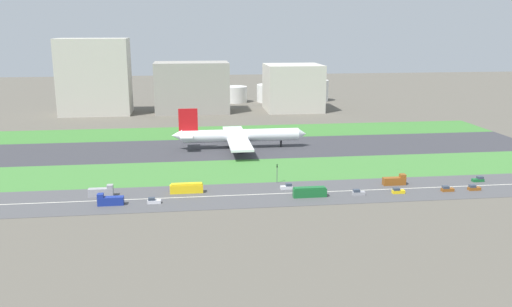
{
  "coord_description": "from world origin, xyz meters",
  "views": [
    {
      "loc": [
        -29.0,
        -248.23,
        57.36
      ],
      "look_at": [
        -1.74,
        -36.5,
        6.0
      ],
      "focal_mm": 37.15,
      "sensor_mm": 36.0,
      "label": 1
    }
  ],
  "objects": [
    {
      "name": "truck_0",
      "position": [
        -59.7,
        -68.0,
        1.67
      ],
      "size": [
        8.4,
        2.5,
        4.0
      ],
      "color": "#99999E",
      "rests_on": "highway"
    },
    {
      "name": "highway",
      "position": [
        0.0,
        -73.0,
        0.05
      ],
      "size": [
        280.0,
        28.0,
        0.1
      ],
      "primitive_type": "cube",
      "color": "#4C4C4F",
      "rests_on": "ground_plane"
    },
    {
      "name": "truck_1",
      "position": [
        46.17,
        -68.0,
        1.67
      ],
      "size": [
        8.4,
        2.5,
        4.0
      ],
      "color": "brown",
      "rests_on": "highway"
    },
    {
      "name": "bus_1",
      "position": [
        11.59,
        -78.0,
        1.82
      ],
      "size": [
        11.6,
        2.5,
        3.5
      ],
      "rotation": [
        0.0,
        0.0,
        3.14
      ],
      "color": "#19662D",
      "rests_on": "highway"
    },
    {
      "name": "fuel_tank_west",
      "position": [
        7.58,
        159.0,
        6.15
      ],
      "size": [
        17.44,
        17.44,
        12.3
      ],
      "primitive_type": "cylinder",
      "color": "silver",
      "rests_on": "ground_plane"
    },
    {
      "name": "car_5",
      "position": [
        5.56,
        -68.0,
        0.92
      ],
      "size": [
        4.4,
        1.8,
        2.0
      ],
      "color": "silver",
      "rests_on": "highway"
    },
    {
      "name": "grass_median_north",
      "position": [
        0.0,
        41.0,
        0.05
      ],
      "size": [
        280.0,
        36.0,
        0.1
      ],
      "primitive_type": "cube",
      "color": "#3D7A33",
      "rests_on": "ground_plane"
    },
    {
      "name": "fuel_tank_centre",
      "position": [
        35.78,
        159.0,
        6.68
      ],
      "size": [
        23.23,
        23.23,
        13.35
      ],
      "primitive_type": "cylinder",
      "color": "silver",
      "rests_on": "ground_plane"
    },
    {
      "name": "car_3",
      "position": [
        79.29,
        -68.0,
        0.92
      ],
      "size": [
        4.4,
        1.8,
        2.0
      ],
      "color": "#19662D",
      "rests_on": "highway"
    },
    {
      "name": "car_4",
      "position": [
        61.67,
        -78.0,
        0.92
      ],
      "size": [
        4.4,
        1.8,
        2.0
      ],
      "rotation": [
        0.0,
        0.0,
        3.14
      ],
      "color": "brown",
      "rests_on": "highway"
    },
    {
      "name": "airliner",
      "position": [
        -6.03,
        0.0,
        6.23
      ],
      "size": [
        65.0,
        56.0,
        19.7
      ],
      "color": "white",
      "rests_on": "runway"
    },
    {
      "name": "ground_plane",
      "position": [
        0.0,
        0.0,
        0.0
      ],
      "size": [
        800.0,
        800.0,
        0.0
      ],
      "primitive_type": "plane",
      "color": "#5B564C"
    },
    {
      "name": "runway",
      "position": [
        0.0,
        0.0,
        0.05
      ],
      "size": [
        280.0,
        46.0,
        0.1
      ],
      "primitive_type": "cube",
      "color": "#38383D",
      "rests_on": "ground_plane"
    },
    {
      "name": "grass_median_south",
      "position": [
        0.0,
        -41.0,
        0.05
      ],
      "size": [
        280.0,
        36.0,
        0.1
      ],
      "primitive_type": "cube",
      "color": "#427F38",
      "rests_on": "ground_plane"
    },
    {
      "name": "traffic_light",
      "position": [
        3.18,
        -60.01,
        4.29
      ],
      "size": [
        0.36,
        0.5,
        7.2
      ],
      "color": "#4C4C51",
      "rests_on": "highway"
    },
    {
      "name": "fuel_tank_east",
      "position": [
        72.4,
        159.0,
        8.17
      ],
      "size": [
        17.0,
        17.0,
        16.35
      ],
      "primitive_type": "cylinder",
      "color": "silver",
      "rests_on": "ground_plane"
    },
    {
      "name": "car_2",
      "position": [
        -41.46,
        -78.0,
        0.92
      ],
      "size": [
        4.4,
        1.8,
        2.0
      ],
      "rotation": [
        0.0,
        0.0,
        3.14
      ],
      "color": "silver",
      "rests_on": "highway"
    },
    {
      "name": "car_0",
      "position": [
        28.84,
        -78.0,
        0.92
      ],
      "size": [
        4.4,
        1.8,
        2.0
      ],
      "rotation": [
        0.0,
        0.0,
        3.14
      ],
      "color": "#99999E",
      "rests_on": "highway"
    },
    {
      "name": "highway_centerline",
      "position": [
        0.0,
        -73.0,
        0.11
      ],
      "size": [
        266.0,
        0.5,
        0.01
      ],
      "primitive_type": "cube",
      "color": "silver",
      "rests_on": "highway"
    },
    {
      "name": "car_1",
      "position": [
        43.35,
        -78.0,
        0.92
      ],
      "size": [
        4.4,
        1.8,
        2.0
      ],
      "rotation": [
        0.0,
        0.0,
        3.14
      ],
      "color": "yellow",
      "rests_on": "highway"
    },
    {
      "name": "bus_0",
      "position": [
        -30.53,
        -68.0,
        1.82
      ],
      "size": [
        11.6,
        2.5,
        3.5
      ],
      "color": "yellow",
      "rests_on": "highway"
    },
    {
      "name": "office_tower",
      "position": [
        43.61,
        114.0,
        15.92
      ],
      "size": [
        38.22,
        35.13,
        31.83
      ],
      "primitive_type": "cube",
      "color": "beige",
      "rests_on": "ground_plane"
    },
    {
      "name": "terminal_building",
      "position": [
        -90.0,
        114.0,
        24.94
      ],
      "size": [
        45.77,
        25.19,
        49.89
      ],
      "primitive_type": "cube",
      "color": "beige",
      "rests_on": "ground_plane"
    },
    {
      "name": "truck_2",
      "position": [
        -55.58,
        -78.0,
        1.67
      ],
      "size": [
        8.4,
        2.5,
        4.0
      ],
      "rotation": [
        0.0,
        0.0,
        3.14
      ],
      "color": "navy",
      "rests_on": "highway"
    },
    {
      "name": "car_6",
      "position": [
        71.79,
        -78.0,
        0.92
      ],
      "size": [
        4.4,
        1.8,
        2.0
      ],
      "rotation": [
        0.0,
        0.0,
        3.14
      ],
      "color": "brown",
      "rests_on": "highway"
    },
    {
      "name": "hangar_building",
      "position": [
        -26.26,
        114.0,
        17.01
      ],
      "size": [
        49.56,
        27.53,
        34.02
      ],
      "primitive_type": "cube",
      "color": "#9E998E",
      "rests_on": "ground_plane"
    }
  ]
}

